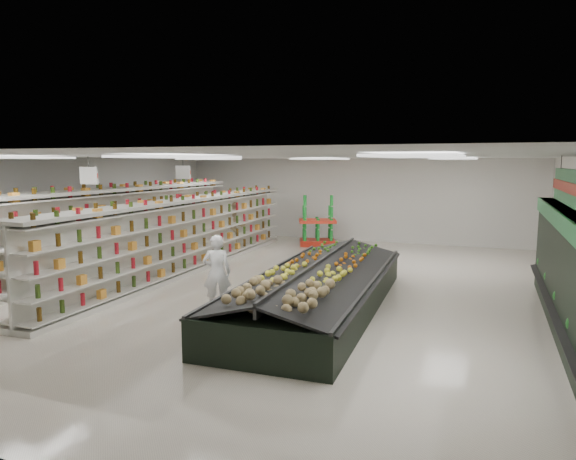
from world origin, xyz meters
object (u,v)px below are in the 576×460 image
at_px(shopper_main, 217,272).
at_px(shopper_background, 234,228).
at_px(produce_island, 318,287).
at_px(soda_endcap, 318,223).
at_px(gondola_left, 87,236).
at_px(gondola_center, 186,238).

distance_m(shopper_main, shopper_background, 6.73).
bearing_deg(shopper_background, produce_island, -105.07).
xyz_separation_m(produce_island, shopper_background, (-4.73, 5.33, 0.40)).
distance_m(produce_island, shopper_main, 2.14).
xyz_separation_m(soda_endcap, shopper_main, (0.64, -8.67, -0.03)).
relative_size(gondola_left, soda_endcap, 7.86).
distance_m(gondola_left, shopper_background, 4.94).
relative_size(shopper_main, shopper_background, 0.92).
distance_m(produce_island, shopper_background, 7.13).
bearing_deg(gondola_left, gondola_center, 32.93).
height_order(gondola_left, gondola_center, gondola_left).
distance_m(soda_endcap, shopper_background, 3.32).
bearing_deg(produce_island, soda_endcap, 108.25).
bearing_deg(produce_island, shopper_background, 131.57).
height_order(soda_endcap, shopper_background, shopper_background).
xyz_separation_m(gondola_center, shopper_background, (-0.05, 3.00, -0.07)).
bearing_deg(gondola_center, shopper_background, 89.67).
bearing_deg(produce_island, gondola_left, 172.51).
xyz_separation_m(soda_endcap, shopper_background, (-2.13, -2.54, 0.04)).
distance_m(gondola_left, soda_endcap, 8.20).
relative_size(produce_island, shopper_background, 4.06).
xyz_separation_m(produce_island, shopper_main, (-1.95, -0.80, 0.32)).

